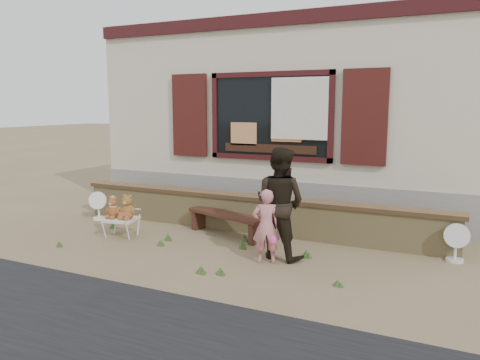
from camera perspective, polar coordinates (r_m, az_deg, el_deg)
The scene contains 12 objects.
ground at distance 7.67m, azimuth -1.94°, elevation -8.04°, with size 80.00×80.00×0.00m, color brown.
shopfront at distance 11.51m, azimuth 8.39°, elevation 7.69°, with size 8.04×5.13×4.00m.
brick_wall at distance 8.45m, azimuth 1.16°, elevation -4.03°, with size 7.10×0.36×0.67m.
bench at distance 8.17m, azimuth -1.70°, elevation -4.80°, with size 1.62×0.80×0.41m.
folding_chair at distance 8.40m, azimuth -14.29°, elevation -4.73°, with size 0.61×0.56×0.32m.
teddy_bear_left at distance 8.42m, azimuth -15.19°, elevation -3.21°, with size 0.28×0.24×0.38m, color brown, non-canonical shape.
teddy_bear_right at distance 8.28m, azimuth -13.50°, elevation -3.14°, with size 0.32×0.28×0.43m, color brown, non-canonical shape.
child at distance 6.75m, azimuth 3.18°, elevation -5.65°, with size 0.40×0.26×1.09m, color #D07C83.
adult at distance 6.94m, azimuth 4.86°, elevation -2.82°, with size 0.81×0.63×1.66m, color black.
fan_left at distance 9.75m, azimuth -16.86°, elevation -2.99°, with size 0.37×0.24×0.57m.
fan_right at distance 7.54m, azimuth 24.83°, elevation -6.91°, with size 0.37×0.24×0.58m.
grass_tufts at distance 7.38m, azimuth -4.09°, elevation -8.32°, with size 4.60×1.77×0.14m.
Camera 1 is at (3.37, -6.51, 2.25)m, focal length 35.00 mm.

